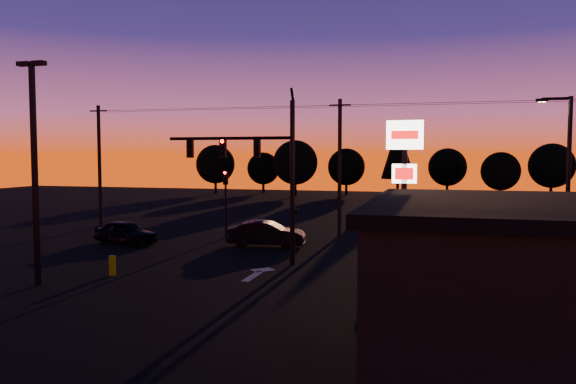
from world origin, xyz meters
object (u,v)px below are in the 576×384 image
Objects in this scene: pylon_sign at (404,166)px; parking_lot_light at (34,158)px; car_left at (126,232)px; suv_parked at (403,286)px; secondary_signal at (226,194)px; streetlight at (566,176)px; bollard at (112,266)px; car_mid at (267,234)px; traffic_signal_mast at (261,164)px.

parking_lot_light is at bearing -162.77° from pylon_sign.
car_left reaches higher than suv_parked.
streetlight reaches higher than secondary_signal.
suv_parked is at bearing -85.82° from pylon_sign.
secondary_signal is at bearing 87.03° from bollard.
secondary_signal is 1.05× the size of car_left.
parking_lot_light reaches higher than bollard.
parking_lot_light is at bearing -152.88° from car_left.
parking_lot_light is at bearing 145.39° from car_mid.
suv_parked is (12.24, -13.25, -2.24)m from secondary_signal.
car_left is at bearing 160.20° from traffic_signal_mast.
bollard is at bearing -140.91° from traffic_signal_mast.
car_left is at bearing 175.15° from streetlight.
bollard is at bearing 53.14° from parking_lot_light.
streetlight is at bearing 17.06° from bollard.
secondary_signal is 12.24m from bollard.
bollard is at bearing -171.03° from pylon_sign.
bollard is at bearing 163.28° from suv_parked.
car_mid is (4.20, 9.46, 0.31)m from bollard.
parking_lot_light is (-7.40, -6.99, 0.33)m from traffic_signal_mast.
car_mid is (-1.32, 4.97, -4.19)m from traffic_signal_mast.
pylon_sign is 5.40m from suv_parked.
car_left is (-2.40, 10.52, -4.56)m from parking_lot_light.
car_left is (-16.90, 6.02, -4.21)m from pylon_sign.
secondary_signal is 0.48× the size of parking_lot_light.
traffic_signal_mast is 7.52m from pylon_sign.
pylon_sign reaches higher than suv_parked.
streetlight is (14.01, 1.51, -0.52)m from traffic_signal_mast.
pylon_sign reaches higher than car_mid.
secondary_signal is 4.86m from car_mid.
secondary_signal is at bearing -36.69° from car_left.
traffic_signal_mast is 9.75× the size of bollard.
streetlight is 16.14m from car_mid.
bollard is (-12.62, -1.99, -4.47)m from pylon_sign.
bollard is 9.09m from car_left.
suv_parked is (17.13, -9.29, -0.09)m from car_left.
pylon_sign is at bearing -39.77° from secondary_signal.
car_mid is (-15.33, 3.47, -3.67)m from streetlight.
streetlight is (6.91, 4.00, -0.49)m from pylon_sign.
parking_lot_light is 5.76m from bollard.
car_left reaches higher than bollard.
suv_parked is at bearing -5.66° from bollard.
parking_lot_light is 2.20× the size of car_left.
traffic_signal_mast is at bearing 43.37° from parking_lot_light.
pylon_sign is at bearing 83.12° from suv_parked.
parking_lot_light reaches higher than car_left.
pylon_sign is at bearing -139.25° from car_mid.
car_mid reaches higher than suv_parked.
car_left is at bearing -140.99° from secondary_signal.
secondary_signal is 0.98× the size of suv_parked.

